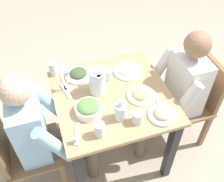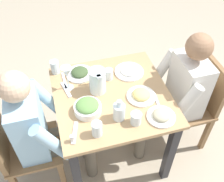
{
  "view_description": "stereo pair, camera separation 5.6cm",
  "coord_description": "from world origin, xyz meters",
  "px_view_note": "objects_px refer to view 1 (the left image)",
  "views": [
    {
      "loc": [
        -1.23,
        0.41,
        2.12
      ],
      "look_at": [
        0.02,
        -0.01,
        0.77
      ],
      "focal_mm": 41.89,
      "sensor_mm": 36.0,
      "label": 1
    },
    {
      "loc": [
        -1.25,
        0.35,
        2.12
      ],
      "look_at": [
        0.02,
        -0.01,
        0.77
      ],
      "focal_mm": 41.89,
      "sensor_mm": 36.0,
      "label": 2
    }
  ],
  "objects_px": {
    "chair_near": "(193,98)",
    "plate_fries": "(141,94)",
    "salad_bowl": "(89,108)",
    "water_glass_near_left": "(99,129)",
    "oil_carafe": "(121,112)",
    "water_glass_center": "(138,118)",
    "chair_far": "(20,150)",
    "water_glass_by_pitcher": "(108,74)",
    "plate_yoghurt": "(128,70)",
    "diner_near": "(175,92)",
    "diner_far": "(45,131)",
    "dining_table": "(112,107)",
    "plate_beans": "(162,114)",
    "wine_glass": "(66,75)",
    "salt_shaker": "(75,140)",
    "water_glass_far_right": "(53,69)",
    "plate_dolmas": "(79,74)",
    "water_pitcher": "(97,81)"
  },
  "relations": [
    {
      "from": "diner_near",
      "to": "oil_carafe",
      "type": "distance_m",
      "value": 0.59
    },
    {
      "from": "water_pitcher",
      "to": "salt_shaker",
      "type": "xyz_separation_m",
      "value": [
        -0.39,
        0.25,
        -0.07
      ]
    },
    {
      "from": "salad_bowl",
      "to": "plate_yoghurt",
      "type": "xyz_separation_m",
      "value": [
        0.3,
        -0.39,
        -0.03
      ]
    },
    {
      "from": "diner_near",
      "to": "water_glass_near_left",
      "type": "xyz_separation_m",
      "value": [
        -0.28,
        0.7,
        0.17
      ]
    },
    {
      "from": "salad_bowl",
      "to": "water_glass_near_left",
      "type": "height_order",
      "value": "water_glass_near_left"
    },
    {
      "from": "water_pitcher",
      "to": "salt_shaker",
      "type": "height_order",
      "value": "water_pitcher"
    },
    {
      "from": "chair_near",
      "to": "wine_glass",
      "type": "height_order",
      "value": "wine_glass"
    },
    {
      "from": "salt_shaker",
      "to": "chair_near",
      "type": "bearing_deg",
      "value": -74.51
    },
    {
      "from": "plate_yoghurt",
      "to": "oil_carafe",
      "type": "bearing_deg",
      "value": 153.28
    },
    {
      "from": "plate_fries",
      "to": "water_glass_center",
      "type": "distance_m",
      "value": 0.24
    },
    {
      "from": "chair_near",
      "to": "plate_fries",
      "type": "bearing_deg",
      "value": 96.05
    },
    {
      "from": "diner_far",
      "to": "water_glass_by_pitcher",
      "type": "bearing_deg",
      "value": -65.0
    },
    {
      "from": "chair_far",
      "to": "water_glass_by_pitcher",
      "type": "distance_m",
      "value": 0.84
    },
    {
      "from": "oil_carafe",
      "to": "dining_table",
      "type": "bearing_deg",
      "value": -3.52
    },
    {
      "from": "plate_yoghurt",
      "to": "water_glass_far_right",
      "type": "bearing_deg",
      "value": 74.24
    },
    {
      "from": "salad_bowl",
      "to": "oil_carafe",
      "type": "xyz_separation_m",
      "value": [
        -0.11,
        -0.19,
        0.01
      ]
    },
    {
      "from": "chair_far",
      "to": "salad_bowl",
      "type": "relative_size",
      "value": 4.68
    },
    {
      "from": "salad_bowl",
      "to": "plate_yoghurt",
      "type": "height_order",
      "value": "salad_bowl"
    },
    {
      "from": "water_glass_by_pitcher",
      "to": "oil_carafe",
      "type": "bearing_deg",
      "value": 174.65
    },
    {
      "from": "dining_table",
      "to": "water_glass_far_right",
      "type": "bearing_deg",
      "value": 45.67
    },
    {
      "from": "water_glass_center",
      "to": "water_pitcher",
      "type": "bearing_deg",
      "value": 25.37
    },
    {
      "from": "water_glass_near_left",
      "to": "water_pitcher",
      "type": "bearing_deg",
      "value": -14.17
    },
    {
      "from": "water_glass_by_pitcher",
      "to": "salad_bowl",
      "type": "bearing_deg",
      "value": 141.3
    },
    {
      "from": "water_glass_center",
      "to": "plate_yoghurt",
      "type": "bearing_deg",
      "value": -13.32
    },
    {
      "from": "plate_yoghurt",
      "to": "water_glass_near_left",
      "type": "height_order",
      "value": "water_glass_near_left"
    },
    {
      "from": "plate_beans",
      "to": "plate_dolmas",
      "type": "height_order",
      "value": "same"
    },
    {
      "from": "diner_near",
      "to": "diner_far",
      "type": "height_order",
      "value": "same"
    },
    {
      "from": "plate_beans",
      "to": "water_glass_by_pitcher",
      "type": "distance_m",
      "value": 0.52
    },
    {
      "from": "plate_fries",
      "to": "plate_yoghurt",
      "type": "bearing_deg",
      "value": 0.02
    },
    {
      "from": "plate_dolmas",
      "to": "water_glass_center",
      "type": "height_order",
      "value": "water_glass_center"
    },
    {
      "from": "chair_far",
      "to": "water_glass_by_pitcher",
      "type": "bearing_deg",
      "value": -71.32
    },
    {
      "from": "plate_fries",
      "to": "water_glass_far_right",
      "type": "height_order",
      "value": "water_glass_far_right"
    },
    {
      "from": "wine_glass",
      "to": "salt_shaker",
      "type": "relative_size",
      "value": 3.63
    },
    {
      "from": "plate_beans",
      "to": "plate_fries",
      "type": "relative_size",
      "value": 0.92
    },
    {
      "from": "water_glass_near_left",
      "to": "water_glass_center",
      "type": "relative_size",
      "value": 1.21
    },
    {
      "from": "water_glass_center",
      "to": "plate_dolmas",
      "type": "bearing_deg",
      "value": 25.19
    },
    {
      "from": "plate_fries",
      "to": "water_glass_near_left",
      "type": "bearing_deg",
      "value": 120.93
    },
    {
      "from": "plate_dolmas",
      "to": "salad_bowl",
      "type": "bearing_deg",
      "value": 177.46
    },
    {
      "from": "salad_bowl",
      "to": "water_glass_by_pitcher",
      "type": "relative_size",
      "value": 2.17
    },
    {
      "from": "diner_far",
      "to": "water_glass_near_left",
      "type": "xyz_separation_m",
      "value": [
        -0.23,
        -0.33,
        0.17
      ]
    },
    {
      "from": "plate_beans",
      "to": "wine_glass",
      "type": "height_order",
      "value": "wine_glass"
    },
    {
      "from": "plate_dolmas",
      "to": "oil_carafe",
      "type": "xyz_separation_m",
      "value": [
        -0.49,
        -0.17,
        0.04
      ]
    },
    {
      "from": "water_glass_center",
      "to": "salt_shaker",
      "type": "bearing_deg",
      "value": 94.23
    },
    {
      "from": "plate_beans",
      "to": "salt_shaker",
      "type": "height_order",
      "value": "salt_shaker"
    },
    {
      "from": "diner_near",
      "to": "plate_dolmas",
      "type": "xyz_separation_m",
      "value": [
        0.3,
        0.7,
        0.13
      ]
    },
    {
      "from": "plate_fries",
      "to": "oil_carafe",
      "type": "xyz_separation_m",
      "value": [
        -0.14,
        0.21,
        0.04
      ]
    },
    {
      "from": "chair_near",
      "to": "water_glass_center",
      "type": "relative_size",
      "value": 10.08
    },
    {
      "from": "diner_near",
      "to": "plate_dolmas",
      "type": "distance_m",
      "value": 0.77
    },
    {
      "from": "diner_far",
      "to": "water_glass_by_pitcher",
      "type": "xyz_separation_m",
      "value": [
        0.25,
        -0.54,
        0.16
      ]
    },
    {
      "from": "salt_shaker",
      "to": "water_pitcher",
      "type": "bearing_deg",
      "value": -33.17
    }
  ]
}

